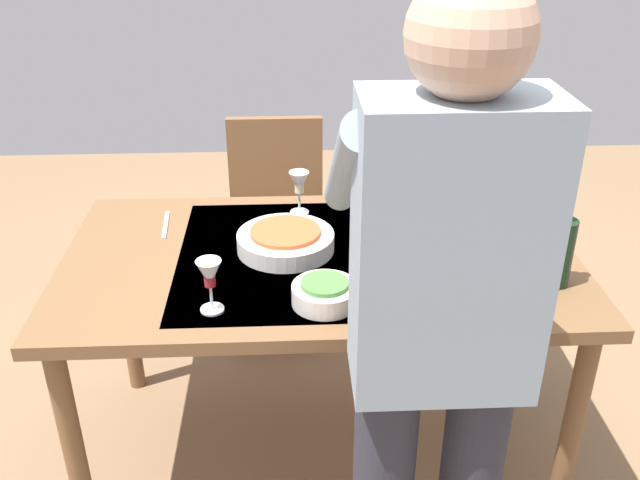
% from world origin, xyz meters
% --- Properties ---
extents(ground_plane, '(6.00, 6.00, 0.00)m').
position_xyz_m(ground_plane, '(0.00, 0.00, 0.00)').
color(ground_plane, '#846647').
extents(dining_table, '(1.56, 0.88, 0.78)m').
position_xyz_m(dining_table, '(0.00, 0.00, 0.70)').
color(dining_table, brown).
rests_on(dining_table, ground_plane).
extents(chair_near, '(0.40, 0.40, 0.91)m').
position_xyz_m(chair_near, '(0.15, -0.82, 0.53)').
color(chair_near, '#523019').
rests_on(chair_near, ground_plane).
extents(person_server, '(0.42, 0.61, 1.69)m').
position_xyz_m(person_server, '(-0.21, 0.70, 0.96)').
color(person_server, '#2D2D38').
rests_on(person_server, ground_plane).
extents(wine_bottle, '(0.07, 0.07, 0.30)m').
position_xyz_m(wine_bottle, '(-0.66, 0.20, 0.89)').
color(wine_bottle, black).
rests_on(wine_bottle, dining_table).
extents(wine_glass_left, '(0.07, 0.07, 0.15)m').
position_xyz_m(wine_glass_left, '(0.06, -0.30, 0.88)').
color(wine_glass_left, white).
rests_on(wine_glass_left, dining_table).
extents(wine_glass_right, '(0.07, 0.07, 0.15)m').
position_xyz_m(wine_glass_right, '(0.30, 0.29, 0.88)').
color(wine_glass_right, white).
rests_on(wine_glass_right, dining_table).
extents(water_cup_near_left, '(0.07, 0.07, 0.10)m').
position_xyz_m(water_cup_near_left, '(-0.66, -0.33, 0.83)').
color(water_cup_near_left, silver).
rests_on(water_cup_near_left, dining_table).
extents(water_cup_near_right, '(0.07, 0.07, 0.11)m').
position_xyz_m(water_cup_near_right, '(-0.51, 0.06, 0.83)').
color(water_cup_near_right, silver).
rests_on(water_cup_near_right, dining_table).
extents(water_cup_far_left, '(0.08, 0.08, 0.10)m').
position_xyz_m(water_cup_far_left, '(-0.54, -0.30, 0.83)').
color(water_cup_far_left, silver).
rests_on(water_cup_far_left, dining_table).
extents(serving_bowl_pasta, '(0.30, 0.30, 0.07)m').
position_xyz_m(serving_bowl_pasta, '(0.10, -0.04, 0.81)').
color(serving_bowl_pasta, white).
rests_on(serving_bowl_pasta, dining_table).
extents(side_bowl_salad, '(0.18, 0.18, 0.07)m').
position_xyz_m(side_bowl_salad, '(-0.00, 0.27, 0.81)').
color(side_bowl_salad, white).
rests_on(side_bowl_salad, dining_table).
extents(dinner_plate_near, '(0.23, 0.23, 0.01)m').
position_xyz_m(dinner_plate_near, '(-0.31, -0.15, 0.79)').
color(dinner_plate_near, white).
rests_on(dinner_plate_near, dining_table).
extents(table_knife, '(0.03, 0.20, 0.00)m').
position_xyz_m(table_knife, '(0.50, -0.22, 0.78)').
color(table_knife, silver).
rests_on(table_knife, dining_table).
extents(table_fork, '(0.08, 0.17, 0.00)m').
position_xyz_m(table_fork, '(-0.58, -0.10, 0.78)').
color(table_fork, silver).
rests_on(table_fork, dining_table).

